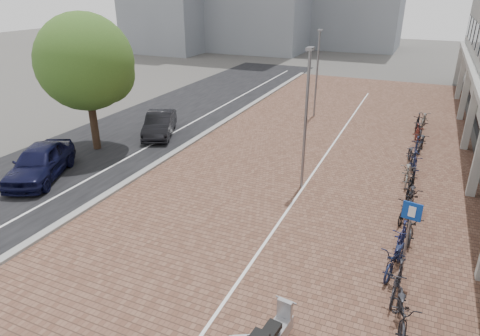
% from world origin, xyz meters
% --- Properties ---
extents(ground, '(140.00, 140.00, 0.00)m').
position_xyz_m(ground, '(0.00, 0.00, 0.00)').
color(ground, '#474442').
rests_on(ground, ground).
extents(plaza_brick, '(14.50, 42.00, 0.04)m').
position_xyz_m(plaza_brick, '(2.00, 12.00, 0.01)').
color(plaza_brick, brown).
rests_on(plaza_brick, ground).
extents(street_asphalt, '(8.00, 50.00, 0.03)m').
position_xyz_m(street_asphalt, '(-9.00, 12.00, 0.01)').
color(street_asphalt, black).
rests_on(street_asphalt, ground).
extents(curb, '(0.35, 42.00, 0.14)m').
position_xyz_m(curb, '(-5.10, 12.00, 0.07)').
color(curb, gray).
rests_on(curb, ground).
extents(lane_line, '(0.12, 44.00, 0.00)m').
position_xyz_m(lane_line, '(-7.00, 12.00, 0.02)').
color(lane_line, white).
rests_on(lane_line, street_asphalt).
extents(parking_line, '(0.10, 30.00, 0.00)m').
position_xyz_m(parking_line, '(2.20, 12.00, 0.04)').
color(parking_line, white).
rests_on(parking_line, plaza_brick).
extents(car_navy, '(3.54, 4.94, 1.56)m').
position_xyz_m(car_navy, '(-9.03, 4.03, 0.78)').
color(car_navy, black).
rests_on(car_navy, ground).
extents(car_dark, '(3.05, 4.38, 1.37)m').
position_xyz_m(car_dark, '(-7.50, 11.31, 0.69)').
color(car_dark, black).
rests_on(car_dark, ground).
extents(scooter_front, '(0.76, 1.79, 1.19)m').
position_xyz_m(scooter_front, '(4.02, -1.15, 0.59)').
color(scooter_front, '#9A9A9F').
rests_on(scooter_front, ground).
extents(parking_sign, '(0.53, 0.14, 2.56)m').
position_xyz_m(parking_sign, '(6.56, 3.10, 1.73)').
color(parking_sign, slate).
rests_on(parking_sign, ground).
extents(lamp_near, '(0.12, 0.12, 5.89)m').
position_xyz_m(lamp_near, '(2.10, 7.91, 2.94)').
color(lamp_near, slate).
rests_on(lamp_near, ground).
extents(lamp_far, '(0.12, 0.12, 5.57)m').
position_xyz_m(lamp_far, '(-0.20, 18.80, 2.78)').
color(lamp_far, gray).
rests_on(lamp_far, ground).
extents(street_tree, '(4.83, 4.83, 7.03)m').
position_xyz_m(street_tree, '(-9.25, 8.16, 4.47)').
color(street_tree, '#382619').
rests_on(street_tree, ground).
extents(bike_row, '(1.38, 20.43, 1.05)m').
position_xyz_m(bike_row, '(6.49, 10.20, 0.52)').
color(bike_row, black).
rests_on(bike_row, ground).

